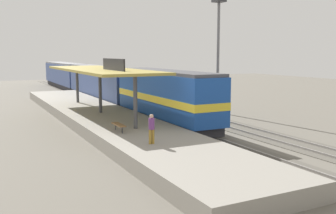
% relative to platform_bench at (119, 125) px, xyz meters
% --- Properties ---
extents(ground_plane, '(120.00, 120.00, 0.00)m').
position_rel_platform_bench_xyz_m(ground_plane, '(8.00, 8.50, -1.34)').
color(ground_plane, '#666056').
extents(track_near, '(3.20, 110.00, 0.16)m').
position_rel_platform_bench_xyz_m(track_near, '(6.00, 8.50, -1.31)').
color(track_near, '#565249').
rests_on(track_near, ground).
extents(track_far, '(3.20, 110.00, 0.16)m').
position_rel_platform_bench_xyz_m(track_far, '(10.60, 8.50, -1.31)').
color(track_far, '#565249').
rests_on(track_far, ground).
extents(platform, '(6.00, 44.00, 0.90)m').
position_rel_platform_bench_xyz_m(platform, '(1.40, 8.50, -0.89)').
color(platform, gray).
rests_on(platform, ground).
extents(station_canopy, '(5.20, 18.00, 4.70)m').
position_rel_platform_bench_xyz_m(station_canopy, '(1.40, 8.40, 3.19)').
color(station_canopy, '#47474C').
rests_on(station_canopy, platform).
extents(platform_bench, '(0.44, 1.70, 0.50)m').
position_rel_platform_bench_xyz_m(platform_bench, '(0.00, 0.00, 0.00)').
color(platform_bench, '#333338').
rests_on(platform_bench, platform).
extents(locomotive, '(2.93, 14.43, 4.44)m').
position_rel_platform_bench_xyz_m(locomotive, '(6.00, 5.13, 1.07)').
color(locomotive, '#28282D').
rests_on(locomotive, track_near).
extents(passenger_carriage_front, '(2.90, 20.00, 4.24)m').
position_rel_platform_bench_xyz_m(passenger_carriage_front, '(6.00, 23.13, 0.97)').
color(passenger_carriage_front, '#28282D').
rests_on(passenger_carriage_front, track_near).
extents(passenger_carriage_rear, '(2.90, 20.00, 4.24)m').
position_rel_platform_bench_xyz_m(passenger_carriage_rear, '(6.00, 43.93, 0.97)').
color(passenger_carriage_rear, '#28282D').
rests_on(passenger_carriage_rear, track_near).
extents(light_mast, '(1.10, 1.10, 11.70)m').
position_rel_platform_bench_xyz_m(light_mast, '(13.80, 8.89, 7.05)').
color(light_mast, slate).
rests_on(light_mast, ground).
extents(person_waiting, '(0.34, 0.34, 1.71)m').
position_rel_platform_bench_xyz_m(person_waiting, '(0.48, -4.16, 0.51)').
color(person_waiting, olive).
rests_on(person_waiting, platform).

